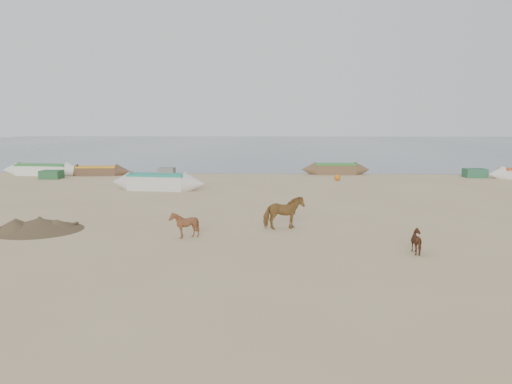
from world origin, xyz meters
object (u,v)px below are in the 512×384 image
calf_front (184,225)px  near_canoe (158,182)px  calf_right (419,242)px  cow_adult (283,213)px

calf_front → near_canoe: near_canoe is taller
calf_front → near_canoe: size_ratio=0.16×
calf_right → near_canoe: near_canoe is taller
calf_right → calf_front: bearing=50.0°
cow_adult → near_canoe: cow_adult is taller
cow_adult → calf_right: size_ratio=2.03×
cow_adult → calf_right: bearing=-146.5°
near_canoe → cow_adult: bearing=-48.2°
cow_adult → near_canoe: (-7.31, 10.90, -0.14)m
cow_adult → calf_front: 3.78m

